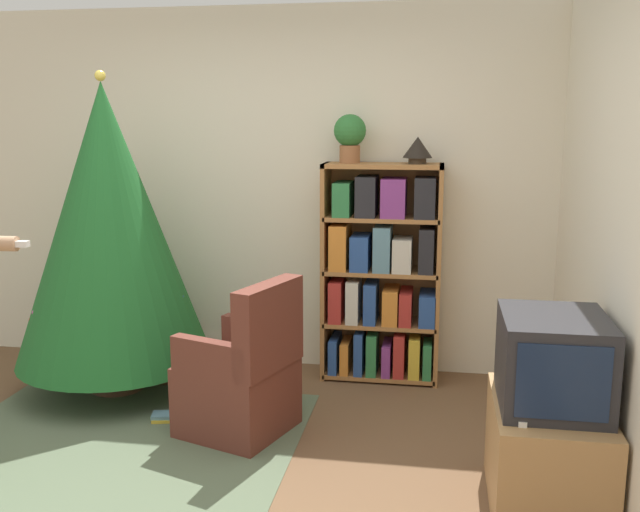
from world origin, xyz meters
TOP-DOWN VIEW (x-y plane):
  - ground_plane at (0.00, 0.00)m, footprint 14.00×14.00m
  - wall_back at (0.00, 2.06)m, footprint 8.00×0.10m
  - area_rug at (-0.63, 0.44)m, footprint 2.02×1.93m
  - bookshelf at (0.75, 1.82)m, footprint 0.82×0.33m
  - tv_stand at (1.67, 0.22)m, footprint 0.51×0.77m
  - television at (1.67, 0.22)m, footprint 0.47×0.57m
  - game_remote at (1.52, -0.01)m, footprint 0.04×0.12m
  - christmas_tree at (-1.00, 1.31)m, footprint 1.29×1.29m
  - armchair at (0.04, 0.79)m, footprint 0.72×0.72m
  - potted_plant at (0.52, 1.83)m, footprint 0.22×0.22m
  - table_lamp at (0.98, 1.83)m, footprint 0.20×0.20m
  - book_pile_near_tree at (-0.47, 0.87)m, footprint 0.20×0.17m

SIDE VIEW (x-z plane):
  - ground_plane at x=0.00m, z-range 0.00..0.00m
  - area_rug at x=-0.63m, z-range 0.00..0.01m
  - book_pile_near_tree at x=-0.47m, z-range 0.00..0.04m
  - tv_stand at x=1.67m, z-range 0.00..0.52m
  - armchair at x=0.04m, z-range -0.14..0.78m
  - game_remote at x=1.52m, z-range 0.52..0.54m
  - television at x=1.67m, z-range 0.52..0.94m
  - bookshelf at x=0.75m, z-range 0.00..1.52m
  - christmas_tree at x=-1.00m, z-range 0.07..2.19m
  - wall_back at x=0.00m, z-range 0.00..2.60m
  - table_lamp at x=0.98m, z-range 1.53..1.71m
  - potted_plant at x=0.52m, z-range 1.55..1.88m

